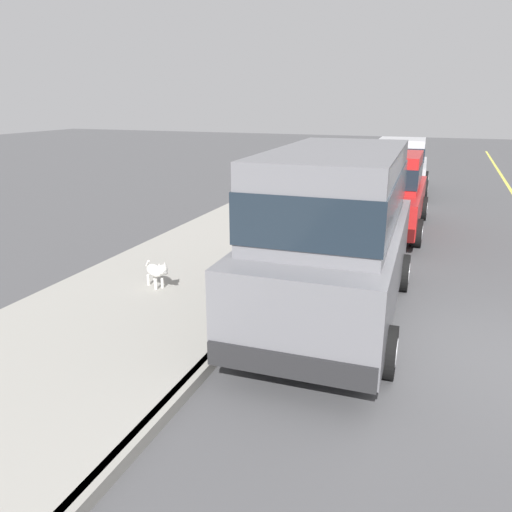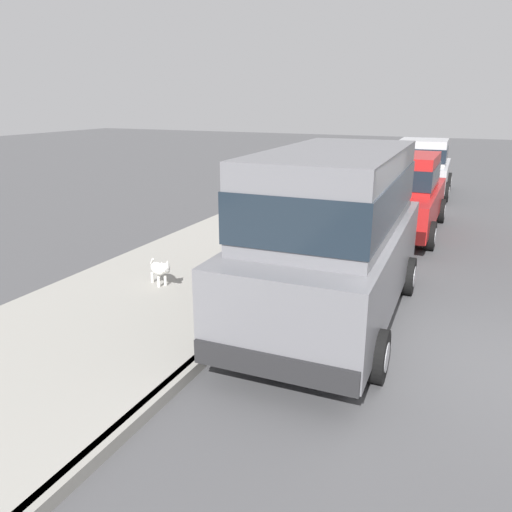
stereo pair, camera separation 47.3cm
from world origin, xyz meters
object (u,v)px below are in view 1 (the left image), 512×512
object	(u,v)px
car_grey_van	(334,228)
car_red_sedan	(385,191)
car_silver_hatchback	(400,165)
fire_hydrant	(296,227)
dog_white	(156,271)

from	to	relation	value
car_grey_van	car_red_sedan	distance (m)	5.75
car_grey_van	car_silver_hatchback	bearing A→B (deg)	90.31
car_grey_van	car_silver_hatchback	xyz separation A→B (m)	(-0.06, 11.24, -0.42)
car_silver_hatchback	fire_hydrant	distance (m)	8.07
dog_white	car_silver_hatchback	bearing A→B (deg)	75.93
fire_hydrant	car_silver_hatchback	bearing A→B (deg)	79.63
car_grey_van	fire_hydrant	distance (m)	3.75
car_grey_van	dog_white	bearing A→B (deg)	-176.47
car_red_sedan	car_silver_hatchback	bearing A→B (deg)	91.32
car_red_sedan	dog_white	xyz separation A→B (m)	(-2.99, -5.91, -0.55)
car_grey_van	fire_hydrant	size ratio (longest dim) A/B	6.83
car_silver_hatchback	car_red_sedan	bearing A→B (deg)	-88.68
car_red_sedan	fire_hydrant	distance (m)	2.93
car_grey_van	car_silver_hatchback	size ratio (longest dim) A/B	1.28
car_red_sedan	car_silver_hatchback	size ratio (longest dim) A/B	1.19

